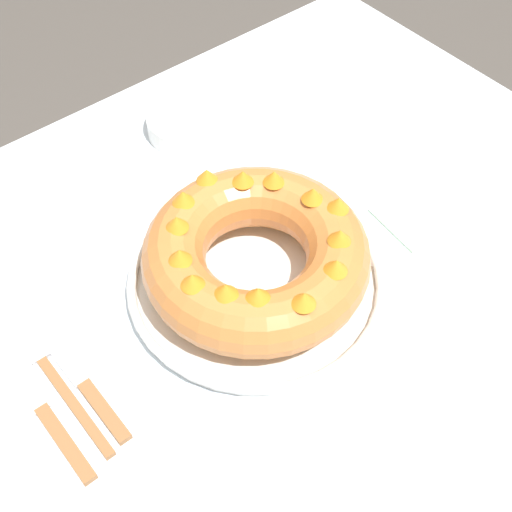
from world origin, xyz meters
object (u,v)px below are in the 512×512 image
Objects in this scene: serving_knife at (45,413)px; cake_knife at (85,386)px; napkin at (426,212)px; bundt_cake at (256,255)px; serving_dish at (256,281)px; side_bowl at (190,123)px; fork at (54,378)px.

serving_knife is 1.20× the size of cake_knife.
bundt_cake is at bearing 169.44° from napkin.
serving_dish is 2.45× the size of side_bowl.
fork is 0.05m from serving_knife.
bundt_cake is at bearing 1.26° from cake_knife.
bundt_cake is 1.38× the size of cake_knife.
cake_knife is (-0.24, 0.01, -0.06)m from bundt_cake.
bundt_cake is 0.25m from cake_knife.
side_bowl is (0.36, 0.28, 0.01)m from cake_knife.
bundt_cake reaches higher than serving_dish.
cake_knife is (0.02, -0.03, 0.00)m from fork.
serving_dish is at bearing -45.51° from bundt_cake.
side_bowl reaches higher than napkin.
bundt_cake is 0.28m from napkin.
serving_knife reaches higher than fork.
napkin is (0.56, -0.06, -0.00)m from serving_knife.
bundt_cake reaches higher than napkin.
fork is at bearing 129.00° from cake_knife.
fork is 0.04m from cake_knife.
bundt_cake is at bearing 134.49° from serving_dish.
fork is at bearing 170.58° from serving_dish.
serving_dish reaches higher than fork.
bundt_cake is 1.30× the size of fork.
side_bowl is 1.02× the size of napkin.
bundt_cake is 0.28m from fork.
serving_knife is (-0.03, -0.03, 0.00)m from fork.
cake_knife is 0.46m from side_bowl.
serving_dish is at bearing 1.25° from cake_knife.
serving_dish is at bearing -110.82° from side_bowl.
serving_dish is 0.24m from cake_knife.
cake_knife reaches higher than napkin.
napkin is (0.26, -0.05, -0.01)m from serving_dish.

